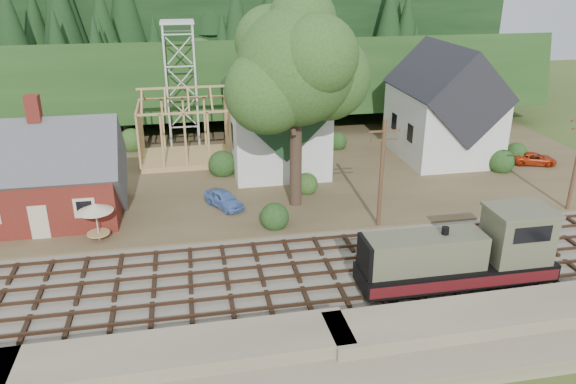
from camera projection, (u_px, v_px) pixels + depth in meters
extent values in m
plane|color=#384C1E|center=(296.00, 275.00, 33.95)|extent=(140.00, 140.00, 0.00)
cube|color=#7F7259|center=(333.00, 367.00, 26.23)|extent=(64.00, 5.00, 1.60)
cube|color=#726B5B|center=(296.00, 274.00, 33.92)|extent=(64.00, 11.00, 0.16)
cube|color=brown|center=(256.00, 172.00, 50.26)|extent=(64.00, 26.00, 0.30)
cube|color=#1E3F19|center=(231.00, 110.00, 72.13)|extent=(70.00, 28.96, 12.74)
cube|color=black|center=(221.00, 85.00, 86.68)|extent=(80.00, 20.00, 12.00)
cube|color=maroon|center=(48.00, 193.00, 40.33)|extent=(10.00, 7.00, 3.80)
cube|color=#4C4C51|center=(44.00, 168.00, 39.61)|extent=(10.80, 7.41, 7.41)
cube|color=maroon|center=(33.00, 108.00, 37.99)|extent=(0.90, 0.90, 1.80)
cube|color=beige|center=(39.00, 222.00, 37.40)|extent=(1.20, 0.06, 2.40)
cube|color=silver|center=(274.00, 129.00, 51.16)|extent=(8.00, 12.00, 6.40)
cube|color=#16311B|center=(273.00, 94.00, 49.95)|extent=(8.40, 12.96, 8.40)
cube|color=silver|center=(286.00, 85.00, 43.73)|extent=(2.40, 2.40, 4.00)
cone|color=#16311B|center=(286.00, 42.00, 42.48)|extent=(5.37, 5.37, 2.60)
cube|color=silver|center=(442.00, 123.00, 53.04)|extent=(8.00, 10.00, 6.40)
cube|color=black|center=(446.00, 89.00, 51.82)|extent=(8.40, 10.80, 8.40)
cube|color=tan|center=(187.00, 158.00, 52.70)|extent=(8.00, 6.00, 0.50)
cube|color=tan|center=(182.00, 88.00, 50.18)|extent=(8.00, 0.18, 0.18)
cube|color=silver|center=(167.00, 88.00, 54.46)|extent=(0.18, 0.18, 12.00)
cube|color=silver|center=(196.00, 87.00, 54.95)|extent=(0.18, 0.18, 12.00)
cube|color=silver|center=(167.00, 82.00, 57.00)|extent=(0.18, 0.18, 12.00)
cube|color=silver|center=(195.00, 81.00, 57.49)|extent=(0.18, 0.18, 12.00)
cube|color=silver|center=(177.00, 22.00, 53.70)|extent=(3.20, 3.20, 0.25)
cylinder|color=#38281E|center=(296.00, 155.00, 41.76)|extent=(0.90, 0.90, 8.00)
sphere|color=#294B1C|center=(296.00, 67.00, 39.30)|extent=(8.40, 8.40, 8.40)
sphere|color=#294B1C|center=(327.00, 77.00, 41.03)|extent=(6.40, 6.40, 6.40)
sphere|color=#294B1C|center=(267.00, 91.00, 38.76)|extent=(6.00, 6.00, 6.00)
cylinder|color=#4C331E|center=(381.00, 176.00, 38.39)|extent=(0.28, 0.28, 8.00)
cube|color=#4C331E|center=(384.00, 131.00, 37.17)|extent=(2.20, 0.12, 0.12)
cube|color=#4C331E|center=(384.00, 140.00, 37.40)|extent=(1.80, 0.12, 0.12)
cube|color=black|center=(454.00, 282.00, 32.63)|extent=(11.31, 2.36, 0.33)
cube|color=black|center=(456.00, 271.00, 32.37)|extent=(11.31, 2.73, 1.04)
cube|color=#575840|center=(424.00, 252.00, 31.44)|extent=(6.78, 2.17, 1.98)
cube|color=#575840|center=(517.00, 235.00, 32.22)|extent=(3.39, 2.64, 3.02)
cube|color=#575840|center=(522.00, 210.00, 31.64)|extent=(3.58, 2.83, 0.19)
cube|color=black|center=(533.00, 235.00, 30.76)|extent=(2.26, 0.06, 0.94)
cube|color=#501114|center=(467.00, 284.00, 31.11)|extent=(11.31, 0.04, 0.66)
cube|color=#501114|center=(445.00, 260.00, 33.63)|extent=(11.31, 0.04, 0.66)
cylinder|color=black|center=(445.00, 233.00, 31.22)|extent=(0.41, 0.41, 0.66)
imported|color=#6189D0|center=(224.00, 199.00, 42.51)|extent=(3.19, 4.06, 1.29)
imported|color=red|center=(534.00, 159.00, 51.58)|extent=(4.26, 2.94, 1.08)
cylinder|color=silver|center=(97.00, 224.00, 37.24)|extent=(0.11, 0.11, 2.36)
cylinder|color=tan|center=(98.00, 233.00, 37.50)|extent=(1.50, 1.50, 0.09)
cone|color=beige|center=(95.00, 207.00, 36.79)|extent=(2.36, 2.36, 0.54)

